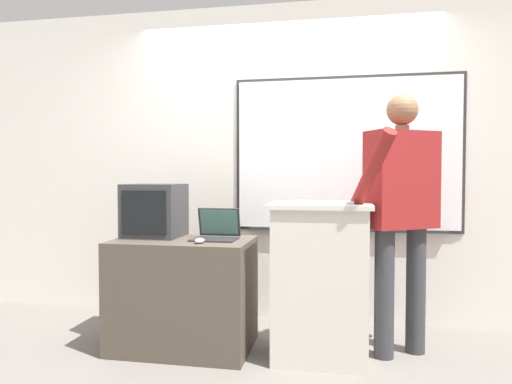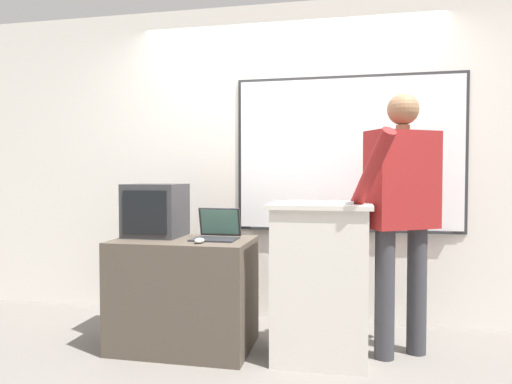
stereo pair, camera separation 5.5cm
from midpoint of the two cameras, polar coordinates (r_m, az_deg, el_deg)
name	(u,v)px [view 1 (the left image)]	position (r m, az deg, el deg)	size (l,w,h in m)	color
ground_plane	(260,382)	(2.90, -0.12, -22.69)	(30.00, 30.00, 0.00)	slate
back_wall	(289,162)	(3.90, 3.70, 3.76)	(6.40, 0.17, 2.65)	silver
lectern_podium	(320,281)	(3.07, 7.49, -11.03)	(0.66, 0.45, 1.03)	beige
side_desk	(184,294)	(3.32, -9.52, -12.41)	(0.95, 0.60, 0.77)	#4C4238
person_presenter	(401,203)	(3.19, 17.24, -1.33)	(0.64, 0.75, 1.75)	#333338
laptop	(217,230)	(3.23, -5.40, -4.73)	(0.31, 0.28, 0.21)	#28282D
wireless_keyboard	(321,202)	(2.94, 7.55, -1.29)	(0.42, 0.12, 0.02)	silver
computer_mouse_by_laptop	(200,241)	(3.04, -7.59, -6.05)	(0.06, 0.10, 0.03)	silver
crt_monitor	(155,210)	(3.41, -13.01, -2.25)	(0.39, 0.38, 0.38)	#333335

